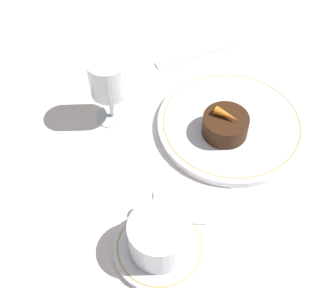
% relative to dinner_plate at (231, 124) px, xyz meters
% --- Properties ---
extents(ground_plane, '(3.00, 3.00, 0.00)m').
position_rel_dinner_plate_xyz_m(ground_plane, '(-0.03, 0.03, -0.01)').
color(ground_plane, white).
extents(dinner_plate, '(0.27, 0.27, 0.01)m').
position_rel_dinner_plate_xyz_m(dinner_plate, '(0.00, 0.00, 0.00)').
color(dinner_plate, white).
rests_on(dinner_plate, ground_plane).
extents(saucer, '(0.14, 0.14, 0.01)m').
position_rel_dinner_plate_xyz_m(saucer, '(-0.22, 0.16, -0.00)').
color(saucer, white).
rests_on(saucer, ground_plane).
extents(coffee_cup, '(0.12, 0.09, 0.06)m').
position_rel_dinner_plate_xyz_m(coffee_cup, '(-0.22, 0.16, 0.03)').
color(coffee_cup, white).
rests_on(coffee_cup, saucer).
extents(spoon, '(0.03, 0.12, 0.00)m').
position_rel_dinner_plate_xyz_m(spoon, '(-0.18, 0.15, 0.00)').
color(spoon, silver).
rests_on(spoon, saucer).
extents(wine_glass, '(0.07, 0.07, 0.13)m').
position_rel_dinner_plate_xyz_m(wine_glass, '(0.05, 0.21, 0.08)').
color(wine_glass, silver).
rests_on(wine_glass, ground_plane).
extents(fork, '(0.06, 0.18, 0.01)m').
position_rel_dinner_plate_xyz_m(fork, '(0.19, 0.05, -0.01)').
color(fork, silver).
rests_on(fork, ground_plane).
extents(dessert_cake, '(0.08, 0.08, 0.04)m').
position_rel_dinner_plate_xyz_m(dessert_cake, '(-0.02, 0.02, 0.02)').
color(dessert_cake, '#381E0F').
rests_on(dessert_cake, dinner_plate).
extents(carrot_garnish, '(0.04, 0.04, 0.01)m').
position_rel_dinner_plate_xyz_m(carrot_garnish, '(-0.02, 0.02, 0.05)').
color(carrot_garnish, orange).
rests_on(carrot_garnish, dessert_cake).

